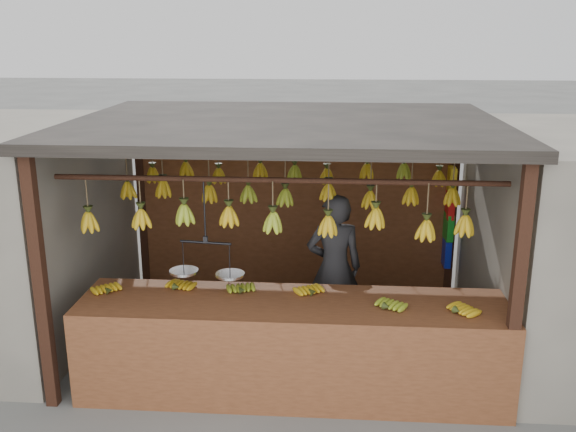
{
  "coord_description": "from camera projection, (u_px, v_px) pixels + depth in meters",
  "views": [
    {
      "loc": [
        0.49,
        -6.45,
        3.25
      ],
      "look_at": [
        0.0,
        0.3,
        1.3
      ],
      "focal_mm": 40.0,
      "sensor_mm": 36.0,
      "label": 1
    }
  ],
  "objects": [
    {
      "name": "counter",
      "position": [
        291.0,
        326.0,
        5.72
      ],
      "size": [
        3.9,
        0.89,
        0.96
      ],
      "color": "brown",
      "rests_on": "ground"
    },
    {
      "name": "vendor",
      "position": [
        334.0,
        268.0,
        6.85
      ],
      "size": [
        0.64,
        0.47,
        1.63
      ],
      "primitive_type": "imported",
      "rotation": [
        0.0,
        0.0,
        3.27
      ],
      "color": "#262628",
      "rests_on": "ground"
    },
    {
      "name": "balance_scale",
      "position": [
        207.0,
        268.0,
        5.88
      ],
      "size": [
        0.7,
        0.31,
        0.9
      ],
      "color": "black",
      "rests_on": "ground"
    },
    {
      "name": "stall",
      "position": [
        288.0,
        155.0,
        6.89
      ],
      "size": [
        4.3,
        3.3,
        2.4
      ],
      "color": "black",
      "rests_on": "ground"
    },
    {
      "name": "hanging_bananas",
      "position": [
        287.0,
        194.0,
        6.66
      ],
      "size": [
        3.61,
        2.25,
        0.38
      ],
      "color": "gold",
      "rests_on": "ground"
    },
    {
      "name": "ground",
      "position": [
        286.0,
        336.0,
        7.12
      ],
      "size": [
        80.0,
        80.0,
        0.0
      ],
      "primitive_type": "plane",
      "color": "#5B5B57"
    },
    {
      "name": "bag_bundles",
      "position": [
        449.0,
        216.0,
        7.99
      ],
      "size": [
        0.08,
        0.26,
        1.28
      ],
      "color": "yellow",
      "rests_on": "ground"
    }
  ]
}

